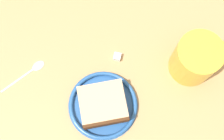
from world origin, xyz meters
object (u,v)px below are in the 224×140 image
cake_slice (103,104)px  teaspoon (32,70)px  small_plate (103,105)px  tea_mug (196,59)px  sugar_cube (117,57)px

cake_slice → teaspoon: size_ratio=0.96×
cake_slice → small_plate: bearing=79.0°
cake_slice → tea_mug: size_ratio=0.89×
small_plate → teaspoon: bearing=131.8°
cake_slice → teaspoon: (-12.14, 13.87, -2.84)cm
teaspoon → sugar_cube: bearing=-13.0°
teaspoon → sugar_cube: 19.76cm
sugar_cube → small_plate: bearing=-127.6°
sugar_cube → tea_mug: bearing=-28.4°
teaspoon → sugar_cube: sugar_cube is taller
cake_slice → teaspoon: cake_slice is taller
cake_slice → sugar_cube: cake_slice is taller
cake_slice → teaspoon: bearing=131.2°
cake_slice → sugar_cube: size_ratio=6.87×
cake_slice → tea_mug: bearing=3.8°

